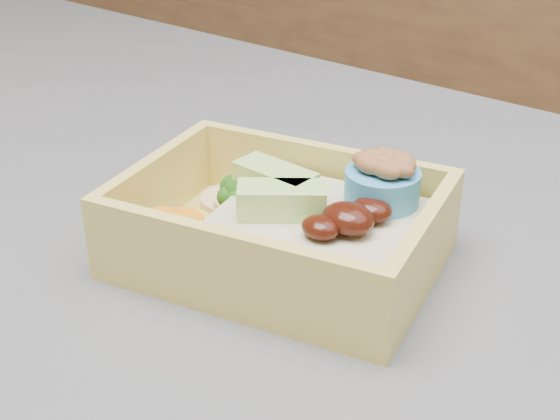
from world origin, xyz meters
The scene contains 1 object.
bento_box centered at (0.11, -0.01, 0.94)m, with size 0.20×0.16×0.06m.
Camera 1 is at (0.35, -0.31, 1.16)m, focal length 50.00 mm.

